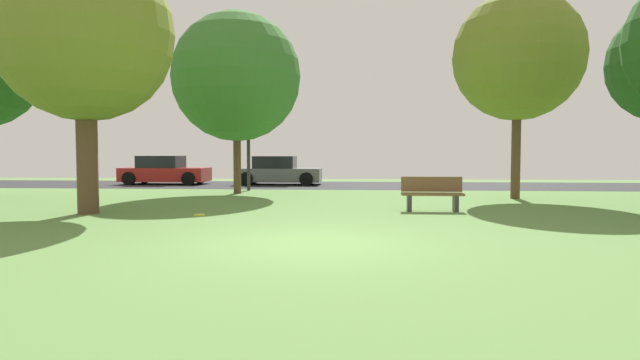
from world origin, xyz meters
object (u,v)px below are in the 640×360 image
at_px(parked_car_grey, 278,172).
at_px(oak_tree_center, 84,34).
at_px(birch_tree_lone, 518,57).
at_px(street_lamp_post, 248,136).
at_px(oak_tree_right, 236,77).
at_px(park_bench, 432,193).
at_px(frisbee_disc, 200,215).
at_px(parked_car_red, 164,171).

bearing_deg(parked_car_grey, oak_tree_center, -102.75).
bearing_deg(birch_tree_lone, street_lamp_post, 162.77).
relative_size(oak_tree_center, parked_car_grey, 1.63).
xyz_separation_m(oak_tree_right, park_bench, (6.55, -5.52, -3.93)).
relative_size(oak_tree_right, street_lamp_post, 1.52).
bearing_deg(oak_tree_right, parked_car_grey, 83.47).
distance_m(parked_car_grey, park_bench, 12.65).
xyz_separation_m(oak_tree_center, oak_tree_right, (2.17, 6.78, -0.07)).
relative_size(oak_tree_center, oak_tree_right, 0.98).
bearing_deg(oak_tree_right, park_bench, -40.13).
height_order(oak_tree_right, parked_car_grey, oak_tree_right).
xyz_separation_m(birch_tree_lone, park_bench, (-3.33, -4.07, -4.28)).
bearing_deg(frisbee_disc, street_lamp_post, 94.38).
bearing_deg(birch_tree_lone, frisbee_disc, -149.02).
height_order(oak_tree_right, birch_tree_lone, birch_tree_lone).
distance_m(oak_tree_right, street_lamp_post, 2.67).
bearing_deg(oak_tree_center, street_lamp_post, 74.88).
bearing_deg(parked_car_red, street_lamp_post, -37.82).
distance_m(oak_tree_center, parked_car_grey, 13.33).
xyz_separation_m(oak_tree_center, street_lamp_post, (2.26, 8.36, -2.22)).
bearing_deg(oak_tree_center, oak_tree_right, 72.27).
height_order(oak_tree_right, frisbee_disc, oak_tree_right).
height_order(parked_car_red, street_lamp_post, street_lamp_post).
relative_size(birch_tree_lone, park_bench, 4.30).
xyz_separation_m(parked_car_red, park_bench, (11.58, -11.07, -0.17)).
distance_m(parked_car_red, street_lamp_post, 6.68).
relative_size(birch_tree_lone, parked_car_red, 1.65).
height_order(parked_car_red, parked_car_grey, parked_car_red).
height_order(birch_tree_lone, parked_car_grey, birch_tree_lone).
xyz_separation_m(frisbee_disc, parked_car_red, (-5.77, 12.49, 0.63)).
xyz_separation_m(parked_car_red, parked_car_grey, (5.68, 0.12, -0.01)).
bearing_deg(parked_car_red, oak_tree_right, -47.84).
bearing_deg(parked_car_grey, birch_tree_lone, -37.68).
relative_size(frisbee_disc, park_bench, 0.17).
distance_m(oak_tree_center, parked_car_red, 13.23).
distance_m(oak_tree_right, park_bench, 9.43).
distance_m(frisbee_disc, parked_car_grey, 12.62).
relative_size(frisbee_disc, parked_car_red, 0.06).
xyz_separation_m(oak_tree_center, birch_tree_lone, (12.04, 5.33, 0.27)).
xyz_separation_m(birch_tree_lone, frisbee_disc, (-9.13, -5.48, -4.73)).
bearing_deg(oak_tree_center, frisbee_disc, -3.01).
height_order(oak_tree_center, park_bench, oak_tree_center).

